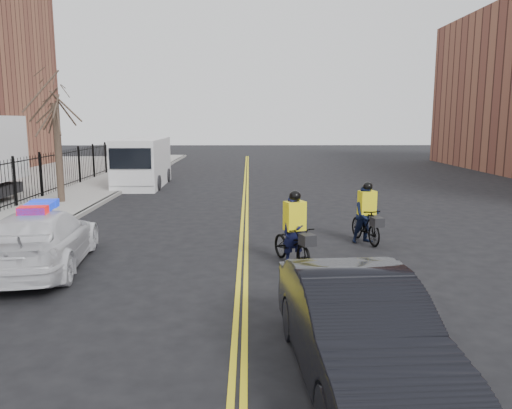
{
  "coord_description": "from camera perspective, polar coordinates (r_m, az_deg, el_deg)",
  "views": [
    {
      "loc": [
        0.15,
        -10.45,
        3.47
      ],
      "look_at": [
        0.34,
        2.35,
        1.3
      ],
      "focal_mm": 35.0,
      "sensor_mm": 36.0,
      "label": 1
    }
  ],
  "objects": [
    {
      "name": "ground",
      "position": [
        11.02,
        -1.6,
        -8.75
      ],
      "size": [
        120.0,
        120.0,
        0.0
      ],
      "primitive_type": "plane",
      "color": "black",
      "rests_on": "ground"
    },
    {
      "name": "center_line_left",
      "position": [
        18.78,
        -1.52,
        -1.01
      ],
      "size": [
        0.1,
        60.0,
        0.01
      ],
      "primitive_type": "cube",
      "color": "yellow",
      "rests_on": "ground"
    },
    {
      "name": "center_line_right",
      "position": [
        18.78,
        -1.03,
        -1.01
      ],
      "size": [
        0.1,
        60.0,
        0.01
      ],
      "primitive_type": "cube",
      "color": "yellow",
      "rests_on": "ground"
    },
    {
      "name": "sidewalk",
      "position": [
        20.26,
        -23.0,
        -0.8
      ],
      "size": [
        3.0,
        60.0,
        0.15
      ],
      "primitive_type": "cube",
      "color": "#989690",
      "rests_on": "ground"
    },
    {
      "name": "curb",
      "position": [
        19.75,
        -18.97,
        -0.81
      ],
      "size": [
        0.2,
        60.0,
        0.15
      ],
      "primitive_type": "cube",
      "color": "#989690",
      "rests_on": "ground"
    },
    {
      "name": "iron_fence",
      "position": [
        20.75,
        -27.01,
        1.73
      ],
      "size": [
        0.12,
        28.0,
        2.0
      ],
      "primitive_type": null,
      "color": "black",
      "rests_on": "ground"
    },
    {
      "name": "street_tree",
      "position": [
        21.87,
        -21.87,
        9.11
      ],
      "size": [
        3.2,
        3.2,
        4.8
      ],
      "color": "#382A21",
      "rests_on": "sidewalk"
    },
    {
      "name": "police_cruiser",
      "position": [
        12.75,
        -23.33,
        -3.68
      ],
      "size": [
        2.57,
        5.06,
        1.57
      ],
      "rotation": [
        0.0,
        0.0,
        3.27
      ],
      "color": "silver",
      "rests_on": "ground"
    },
    {
      "name": "dark_sedan",
      "position": [
        6.93,
        11.59,
        -13.83
      ],
      "size": [
        1.88,
        4.57,
        1.47
      ],
      "primitive_type": "imported",
      "rotation": [
        0.0,
        0.0,
        0.07
      ],
      "color": "black",
      "rests_on": "ground"
    },
    {
      "name": "cargo_van",
      "position": [
        27.06,
        -12.91,
        4.62
      ],
      "size": [
        2.43,
        6.03,
        2.5
      ],
      "rotation": [
        0.0,
        0.0,
        0.02
      ],
      "color": "white",
      "rests_on": "ground"
    },
    {
      "name": "cyclist_near",
      "position": [
        12.11,
        4.43,
        -3.96
      ],
      "size": [
        1.3,
        1.96,
        1.82
      ],
      "rotation": [
        0.0,
        0.0,
        0.39
      ],
      "color": "black",
      "rests_on": "ground"
    },
    {
      "name": "cyclist_far",
      "position": [
        14.53,
        12.52,
        -1.63
      ],
      "size": [
        0.9,
        1.8,
        1.76
      ],
      "rotation": [
        0.0,
        0.0,
        0.24
      ],
      "color": "black",
      "rests_on": "ground"
    }
  ]
}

